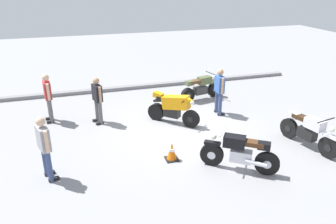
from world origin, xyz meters
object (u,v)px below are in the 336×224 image
at_px(person_in_black_shirt, 97,98).
at_px(traffic_cone, 172,151).
at_px(motorcycle_silver_cruiser, 309,131).
at_px(motorcycle_olive_vintage, 201,88).
at_px(person_in_blue_shirt, 219,89).
at_px(person_in_red_shirt, 48,95).
at_px(motorcycle_black_cruiser, 240,152).
at_px(motorcycle_orange_sportbike, 174,107).
at_px(person_in_gray_shirt, 44,144).

relative_size(person_in_black_shirt, traffic_cone, 3.10).
bearing_deg(motorcycle_silver_cruiser, traffic_cone, -108.02).
distance_m(motorcycle_silver_cruiser, motorcycle_olive_vintage, 5.01).
bearing_deg(person_in_blue_shirt, person_in_red_shirt, 172.37).
xyz_separation_m(motorcycle_olive_vintage, motorcycle_black_cruiser, (-1.08, -5.33, 0.03)).
xyz_separation_m(motorcycle_olive_vintage, person_in_black_shirt, (-4.32, -1.15, 0.44)).
bearing_deg(person_in_blue_shirt, traffic_cone, -132.03).
bearing_deg(traffic_cone, motorcycle_orange_sportbike, 71.00).
bearing_deg(traffic_cone, motorcycle_olive_vintage, 58.60).
xyz_separation_m(person_in_black_shirt, traffic_cone, (1.69, -3.16, -0.67)).
relative_size(person_in_gray_shirt, person_in_black_shirt, 1.04).
xyz_separation_m(person_in_black_shirt, person_in_red_shirt, (-1.63, 0.62, 0.06)).
xyz_separation_m(person_in_gray_shirt, traffic_cone, (3.28, -0.02, -0.72)).
distance_m(person_in_red_shirt, person_in_blue_shirt, 6.08).
xyz_separation_m(person_in_gray_shirt, person_in_blue_shirt, (5.94, 2.65, 0.01)).
distance_m(person_in_blue_shirt, traffic_cone, 3.84).
bearing_deg(motorcycle_silver_cruiser, motorcycle_black_cruiser, -89.62).
height_order(motorcycle_olive_vintage, person_in_black_shirt, person_in_black_shirt).
height_order(motorcycle_black_cruiser, person_in_gray_shirt, person_in_gray_shirt).
bearing_deg(person_in_black_shirt, traffic_cone, 101.88).
height_order(motorcycle_silver_cruiser, person_in_red_shirt, person_in_red_shirt).
xyz_separation_m(motorcycle_silver_cruiser, person_in_gray_shirt, (-7.43, 0.48, 0.46)).
bearing_deg(motorcycle_black_cruiser, person_in_red_shirt, -8.96).
bearing_deg(motorcycle_black_cruiser, person_in_black_shirt, -16.57).
distance_m(motorcycle_orange_sportbike, person_in_black_shirt, 2.65).
bearing_deg(motorcycle_orange_sportbike, traffic_cone, -64.13).
relative_size(motorcycle_olive_vintage, traffic_cone, 3.64).
bearing_deg(person_in_gray_shirt, motorcycle_silver_cruiser, -22.63).
bearing_deg(motorcycle_orange_sportbike, motorcycle_black_cruiser, -32.52).
distance_m(motorcycle_olive_vintage, motorcycle_black_cruiser, 5.44).
height_order(person_in_red_shirt, person_in_blue_shirt, person_in_blue_shirt).
bearing_deg(person_in_black_shirt, person_in_red_shirt, -37.05).
xyz_separation_m(motorcycle_silver_cruiser, motorcycle_orange_sportbike, (-3.34, 2.80, 0.07)).
bearing_deg(motorcycle_black_cruiser, person_in_blue_shirt, -71.14).
bearing_deg(motorcycle_black_cruiser, motorcycle_orange_sportbike, -41.80).
distance_m(motorcycle_orange_sportbike, person_in_red_shirt, 4.38).
relative_size(motorcycle_olive_vintage, person_in_black_shirt, 1.17).
distance_m(motorcycle_silver_cruiser, traffic_cone, 4.18).
bearing_deg(motorcycle_silver_cruiser, person_in_red_shirt, -131.26).
bearing_deg(person_in_black_shirt, motorcycle_silver_cruiser, 131.91).
xyz_separation_m(motorcycle_black_cruiser, person_in_black_shirt, (-3.24, 4.17, 0.41)).
xyz_separation_m(motorcycle_orange_sportbike, person_in_blue_shirt, (1.86, 0.33, 0.40)).
xyz_separation_m(motorcycle_olive_vintage, traffic_cone, (-2.63, -4.31, -0.23)).
relative_size(motorcycle_orange_sportbike, traffic_cone, 2.86).
bearing_deg(person_in_blue_shirt, person_in_gray_shirt, -153.06).
height_order(person_in_gray_shirt, person_in_red_shirt, person_in_red_shirt).
relative_size(person_in_gray_shirt, traffic_cone, 3.24).
bearing_deg(person_in_gray_shirt, traffic_cone, -19.23).
bearing_deg(traffic_cone, person_in_gray_shirt, 179.70).
xyz_separation_m(motorcycle_silver_cruiser, person_in_red_shirt, (-7.46, 4.24, 0.47)).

